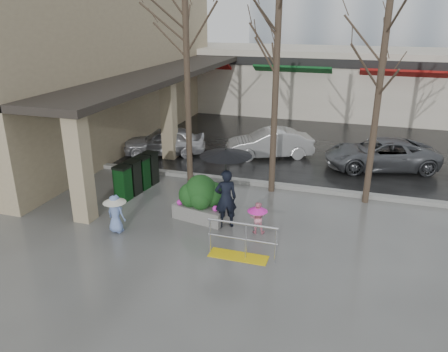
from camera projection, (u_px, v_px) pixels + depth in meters
The scene contains 20 objects.
ground at pixel (208, 230), 13.15m from camera, with size 120.00×120.00×0.00m, color #51514F.
street_asphalt at pixel (306, 99), 32.77m from camera, with size 120.00×36.00×0.01m, color black.
curb at pixel (243, 181), 16.69m from camera, with size 120.00×0.30×0.15m, color gray.
near_building at pixel (89, 59), 21.41m from camera, with size 6.00×18.00×8.00m, color tan.
canopy_slab at pixel (167, 70), 20.36m from camera, with size 2.80×18.00×0.25m, color #2D2823.
pillar_front at pixel (80, 167), 13.19m from camera, with size 0.55×0.55×3.50m, color tan.
pillar_back at pixel (169, 120), 18.99m from camera, with size 0.55×0.55×3.50m, color tan.
storefront_row at pixel (331, 81), 27.89m from camera, with size 34.00×6.74×4.00m.
handrail at pixel (241, 245), 11.57m from camera, with size 1.90×0.50×1.03m.
tree_west at pixel (186, 45), 15.13m from camera, with size 3.20×3.20×6.80m.
tree_midwest at pixel (277, 42), 14.17m from camera, with size 3.20×3.20×7.00m.
tree_mideast at pixel (383, 57), 13.37m from camera, with size 3.20×3.20×6.50m.
woman at pixel (226, 179), 12.84m from camera, with size 1.53×1.53×2.49m.
child_pink at pixel (257, 215), 12.81m from camera, with size 0.60×0.60×0.97m.
child_blue at pixel (115, 210), 12.81m from camera, with size 0.69×0.69×1.18m.
planter at pixel (202, 198), 13.63m from camera, with size 1.81×1.15×1.47m.
news_boxes at pixel (137, 175), 15.79m from camera, with size 0.75×2.25×1.23m.
car_a at pixel (165, 141), 19.89m from camera, with size 1.49×3.70×1.26m, color #B4B4B9.
car_b at pixel (269, 143), 19.55m from camera, with size 1.33×3.82×1.26m, color silver.
car_c at pixel (381, 154), 18.07m from camera, with size 2.09×4.53×1.26m, color #585B60.
Camera 1 is at (4.01, -11.03, 6.17)m, focal length 35.00 mm.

